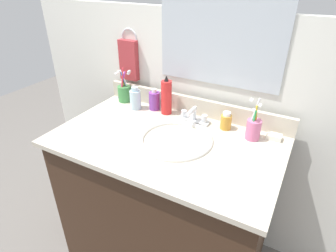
{
  "coord_description": "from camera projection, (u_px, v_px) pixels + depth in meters",
  "views": [
    {
      "loc": [
        0.52,
        -0.93,
        1.46
      ],
      "look_at": [
        0.01,
        0.0,
        0.86
      ],
      "focal_mm": 30.08,
      "sensor_mm": 36.0,
      "label": 1
    }
  ],
  "objects": [
    {
      "name": "backsplash",
      "position": [
        193.0,
        105.0,
        1.46
      ],
      "size": [
        1.02,
        0.02,
        0.09
      ],
      "primitive_type": "cube",
      "color": "beige",
      "rests_on": "countertop"
    },
    {
      "name": "soap_bar",
      "position": [
        274.0,
        137.0,
        1.25
      ],
      "size": [
        0.06,
        0.04,
        0.02
      ],
      "primitive_type": "cube",
      "color": "white",
      "rests_on": "countertop"
    },
    {
      "name": "countertop",
      "position": [
        165.0,
        141.0,
        1.26
      ],
      "size": [
        1.02,
        0.61,
        0.02
      ],
      "primitive_type": "cube",
      "color": "beige",
      "rests_on": "vanity_cabinet"
    },
    {
      "name": "bottle_cream_purple",
      "position": [
        154.0,
        100.0,
        1.5
      ],
      "size": [
        0.06,
        0.06,
        0.12
      ],
      "color": "#7A3899",
      "rests_on": "countertop"
    },
    {
      "name": "hand_towel",
      "position": [
        129.0,
        60.0,
        1.56
      ],
      "size": [
        0.11,
        0.04,
        0.22
      ],
      "primitive_type": "cube",
      "color": "#A53338"
    },
    {
      "name": "towel_ring",
      "position": [
        129.0,
        37.0,
        1.52
      ],
      "size": [
        0.1,
        0.01,
        0.1
      ],
      "primitive_type": "torus",
      "rotation": [
        1.57,
        0.0,
        0.0
      ],
      "color": "silver"
    },
    {
      "name": "faucet",
      "position": [
        194.0,
        117.0,
        1.38
      ],
      "size": [
        0.16,
        0.1,
        0.08
      ],
      "color": "silver",
      "rests_on": "countertop"
    },
    {
      "name": "vanity_cabinet",
      "position": [
        166.0,
        205.0,
        1.46
      ],
      "size": [
        0.97,
        0.56,
        0.77
      ],
      "primitive_type": "cube",
      "color": "#382316",
      "rests_on": "ground_plane"
    },
    {
      "name": "cup_pink",
      "position": [
        253.0,
        128.0,
        1.24
      ],
      "size": [
        0.07,
        0.07,
        0.2
      ],
      "color": "#D16693",
      "rests_on": "countertop"
    },
    {
      "name": "sink_basin",
      "position": [
        175.0,
        146.0,
        1.26
      ],
      "size": [
        0.33,
        0.33,
        0.11
      ],
      "color": "white",
      "rests_on": "countertop"
    },
    {
      "name": "mirror_panel",
      "position": [
        221.0,
        24.0,
        1.25
      ],
      "size": [
        0.6,
        0.01,
        0.56
      ],
      "primitive_type": "cube",
      "color": "#B2BCC6"
    },
    {
      "name": "bottle_gel_clear",
      "position": [
        135.0,
        99.0,
        1.5
      ],
      "size": [
        0.06,
        0.06,
        0.12
      ],
      "color": "silver",
      "rests_on": "countertop"
    },
    {
      "name": "back_wall",
      "position": [
        196.0,
        131.0,
        1.6
      ],
      "size": [
        2.12,
        0.04,
        1.3
      ],
      "primitive_type": "cube",
      "color": "silver",
      "rests_on": "ground_plane"
    },
    {
      "name": "bottle_oil_amber",
      "position": [
        226.0,
        121.0,
        1.32
      ],
      "size": [
        0.05,
        0.05,
        0.09
      ],
      "color": "gold",
      "rests_on": "countertop"
    },
    {
      "name": "cup_green",
      "position": [
        124.0,
        92.0,
        1.59
      ],
      "size": [
        0.08,
        0.08,
        0.2
      ],
      "color": "#3F8C47",
      "rests_on": "countertop"
    },
    {
      "name": "bottle_spray_red",
      "position": [
        166.0,
        97.0,
        1.44
      ],
      "size": [
        0.05,
        0.05,
        0.21
      ],
      "color": "red",
      "rests_on": "countertop"
    }
  ]
}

